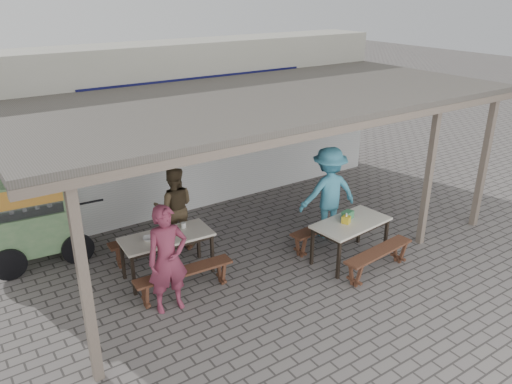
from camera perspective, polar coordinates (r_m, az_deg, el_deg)
The scene contains 17 objects.
ground at distance 9.16m, azimuth 4.38°, elevation -7.44°, with size 60.00×60.00×0.00m, color #645F5B.
back_wall at distance 11.32m, azimuth -6.72°, elevation 7.80°, with size 9.00×1.28×3.50m.
warung_roof at distance 8.86m, azimuth 1.34°, elevation 10.48°, with size 9.00×4.21×2.81m.
table_left at distance 8.41m, azimuth -10.16°, elevation -5.41°, with size 1.53×0.77×0.75m.
bench_left_street at distance 8.02m, azimuth -8.19°, elevation -9.50°, with size 1.61×0.37×0.45m.
bench_left_wall at distance 9.14m, azimuth -11.59°, elevation -5.48°, with size 1.61×0.37×0.45m.
table_right at distance 8.91m, azimuth 10.80°, elevation -3.79°, with size 1.46×0.86×0.75m.
bench_right_street at distance 8.73m, azimuth 13.81°, elevation -7.12°, with size 1.51×0.43×0.45m.
bench_right_wall at distance 9.42m, azimuth 7.73°, elevation -4.34°, with size 1.51×0.43×0.45m.
vendor_cart at distance 9.40m, azimuth -23.93°, elevation -2.77°, with size 2.02×0.88×1.58m.
patron_street_side at distance 7.49m, azimuth -10.06°, elevation -7.57°, with size 0.62×0.41×1.70m, color #803047.
patron_wall_side at distance 9.33m, azimuth -9.31°, elevation -1.75°, with size 0.76×0.59×1.55m, color #4D3E29.
patron_right_table at distance 9.65m, azimuth 8.28°, elevation -0.05°, with size 1.16×0.67×1.80m, color #459CBA.
tissue_box at distance 8.78m, azimuth 10.26°, elevation -3.13°, with size 0.13×0.13×0.13m, color gold.
donation_box at distance 8.95m, azimuth 10.43°, elevation -2.59°, with size 0.21×0.14×0.14m, color #39804E.
condiment_jar at distance 8.58m, azimuth -8.29°, elevation -3.77°, with size 0.08×0.08×0.09m, color beige.
condiment_bowl at distance 8.28m, azimuth -12.08°, elevation -5.24°, with size 0.21×0.21×0.05m, color white.
Camera 1 is at (-5.01, -6.17, 4.55)m, focal length 35.00 mm.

